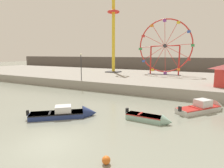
% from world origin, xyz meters
% --- Properties ---
extents(ground_plane, '(240.00, 240.00, 0.00)m').
position_xyz_m(ground_plane, '(0.00, 0.00, 0.00)').
color(ground_plane, gray).
extents(quay_promenade, '(110.00, 24.06, 1.39)m').
position_xyz_m(quay_promenade, '(0.00, 27.70, 0.70)').
color(quay_promenade, gray).
rests_on(quay_promenade, ground_plane).
extents(distant_town_skyline, '(140.00, 3.00, 4.40)m').
position_xyz_m(distant_town_skyline, '(0.00, 55.27, 2.20)').
color(distant_town_skyline, '#564C47').
rests_on(distant_town_skyline, ground_plane).
extents(motorboat_pale_grey, '(4.55, 5.48, 1.63)m').
position_xyz_m(motorboat_pale_grey, '(8.15, 12.41, 0.36)').
color(motorboat_pale_grey, silver).
rests_on(motorboat_pale_grey, ground_plane).
extents(motorboat_navy_blue, '(5.35, 4.80, 1.50)m').
position_xyz_m(motorboat_navy_blue, '(-2.41, 4.71, 0.32)').
color(motorboat_navy_blue, navy).
rests_on(motorboat_navy_blue, ground_plane).
extents(motorboat_seafoam, '(4.02, 1.16, 1.08)m').
position_xyz_m(motorboat_seafoam, '(4.33, 6.89, 0.28)').
color(motorboat_seafoam, '#93BCAD').
rests_on(motorboat_seafoam, ground_plane).
extents(ferris_wheel_red_frame, '(10.73, 1.20, 10.90)m').
position_xyz_m(ferris_wheel_red_frame, '(-0.29, 30.97, 6.87)').
color(ferris_wheel_red_frame, red).
rests_on(ferris_wheel_red_frame, quay_promenade).
extents(drop_tower_yellow_tower, '(2.80, 2.80, 16.22)m').
position_xyz_m(drop_tower_yellow_tower, '(-11.58, 30.65, 9.73)').
color(drop_tower_yellow_tower, gold).
rests_on(drop_tower_yellow_tower, quay_promenade).
extents(promenade_lamp_near, '(0.32, 0.32, 4.22)m').
position_xyz_m(promenade_lamp_near, '(-9.77, 16.32, 4.12)').
color(promenade_lamp_near, '#2D2D33').
rests_on(promenade_lamp_near, quay_promenade).
extents(mooring_buoy_orange, '(0.44, 0.44, 0.44)m').
position_xyz_m(mooring_buoy_orange, '(4.17, -0.20, 0.22)').
color(mooring_buoy_orange, orange).
rests_on(mooring_buoy_orange, ground_plane).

